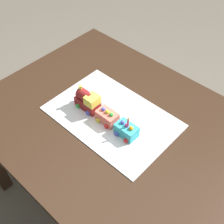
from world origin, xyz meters
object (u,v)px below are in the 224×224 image
object	(u,v)px
cake_car_caboose_coral	(107,117)
cake_locomotive	(88,101)
dining_table	(123,140)
cake_car_flatbed_turquoise	(126,130)
birthday_candle	(128,121)

from	to	relation	value
cake_car_caboose_coral	cake_locomotive	bearing A→B (deg)	180.00
dining_table	cake_locomotive	world-z (taller)	cake_locomotive
cake_locomotive	cake_car_flatbed_turquoise	size ratio (longest dim) A/B	1.40
cake_car_flatbed_turquoise	birthday_candle	bearing A→B (deg)	0.00
dining_table	cake_car_caboose_coral	world-z (taller)	cake_car_caboose_coral
cake_locomotive	cake_car_caboose_coral	distance (m)	0.13
birthday_candle	dining_table	bearing A→B (deg)	150.60
cake_locomotive	birthday_candle	distance (m)	0.26
cake_locomotive	birthday_candle	world-z (taller)	birthday_candle
dining_table	cake_locomotive	size ratio (longest dim) A/B	10.00
dining_table	cake_car_caboose_coral	size ratio (longest dim) A/B	14.00
birthday_candle	cake_car_caboose_coral	bearing A→B (deg)	-180.00
cake_car_flatbed_turquoise	dining_table	bearing A→B (deg)	147.03
dining_table	cake_car_caboose_coral	xyz separation A→B (m)	(-0.08, -0.03, 0.14)
birthday_candle	cake_car_flatbed_turquoise	bearing A→B (deg)	-180.00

